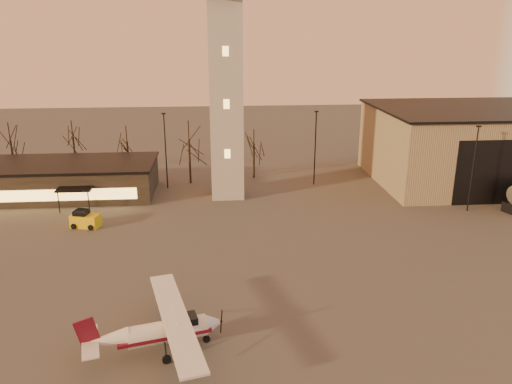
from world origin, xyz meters
TOP-DOWN VIEW (x-y plane):
  - ground at (0.00, 0.00)m, footprint 220.00×220.00m
  - control_tower at (0.00, 30.00)m, footprint 6.80×6.80m
  - hangar at (36.00, 33.98)m, footprint 30.60×20.60m
  - terminal at (-21.99, 31.98)m, footprint 25.40×12.20m
  - light_poles at (0.50, 31.00)m, footprint 58.50×12.25m
  - tree_row at (-13.70, 39.16)m, footprint 37.20×9.20m
  - cessna_front at (-4.71, -2.24)m, footprint 9.95×12.42m
  - service_cart at (-15.67, 20.57)m, footprint 3.26×2.49m

SIDE VIEW (x-z plane):
  - ground at x=0.00m, z-range 0.00..0.00m
  - service_cart at x=-15.67m, z-range -0.22..1.65m
  - cessna_front at x=-4.71m, z-range -0.54..2.89m
  - terminal at x=-21.99m, z-range 0.01..4.31m
  - hangar at x=36.00m, z-range 0.00..10.30m
  - light_poles at x=0.50m, z-range 0.34..10.48m
  - tree_row at x=-13.70m, z-range 1.54..10.34m
  - control_tower at x=0.00m, z-range 0.03..32.63m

